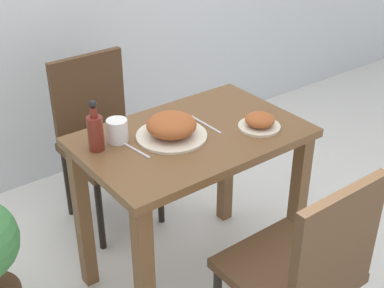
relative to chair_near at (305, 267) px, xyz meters
The scene contains 10 objects.
ground_plane 0.81m from the chair_near, 91.59° to the left, with size 16.00×16.00×0.00m, color silver.
dining_table 0.65m from the chair_near, 91.59° to the left, with size 0.92×0.60×0.77m.
chair_near is the anchor object (origin of this frame).
chair_far 1.33m from the chair_near, 93.68° to the left, with size 0.42×0.42×0.88m.
food_plate 0.74m from the chair_near, 98.73° to the left, with size 0.29×0.29×0.10m.
side_plate 0.63m from the chair_near, 65.11° to the left, with size 0.18×0.18×0.07m.
drink_cup 0.88m from the chair_near, 110.86° to the left, with size 0.08×0.08×0.09m.
sauce_bottle 0.92m from the chair_near, 117.26° to the left, with size 0.06×0.06×0.21m.
fork_utensil 0.77m from the chair_near, 112.61° to the left, with size 0.03×0.18×0.00m.
spoon_utensil 0.72m from the chair_near, 83.75° to the left, with size 0.01×0.20×0.00m.
Camera 1 is at (-1.16, -1.53, 1.81)m, focal length 50.00 mm.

